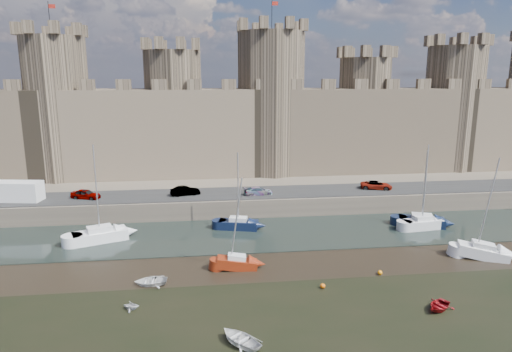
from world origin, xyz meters
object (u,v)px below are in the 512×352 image
Objects in this scene: car_3 at (376,185)px; sailboat_2 at (422,223)px; sailboat_3 at (422,221)px; sailboat_4 at (237,262)px; car_1 at (185,191)px; car_0 at (86,194)px; sailboat_0 at (100,235)px; van at (18,192)px; sailboat_1 at (238,223)px; sailboat_5 at (483,251)px; car_2 at (258,191)px.

sailboat_2 is at bearing -153.57° from car_3.
sailboat_3 reaches higher than sailboat_4.
sailboat_2 is at bearing -122.25° from car_1.
sailboat_4 is (18.69, -19.18, -2.47)m from car_0.
car_1 is 0.89× the size of car_3.
car_0 is at bearing 89.10° from sailboat_0.
van is 0.57× the size of sailboat_2.
sailboat_4 is (-1.12, -11.68, -0.07)m from sailboat_1.
car_1 is 20.28m from sailboat_4.
car_0 is 0.98× the size of car_1.
car_1 is at bearing 170.75° from sailboat_5.
car_0 reaches higher than car_1.
sailboat_1 is at bearing 126.83° from car_3.
car_2 is at bearing 147.21° from sailboat_2.
sailboat_3 reaches higher than car_2.
sailboat_0 reaches higher than sailboat_5.
car_0 is 10.76m from sailboat_0.
sailboat_1 is (-20.72, -7.83, -2.35)m from car_3.
sailboat_0 reaches higher than car_3.
car_2 is 0.41× the size of sailboat_1.
car_3 is 0.46× the size of sailboat_3.
car_1 is 31.27m from sailboat_3.
sailboat_4 is 25.75m from sailboat_5.
van is 52.01m from sailboat_2.
sailboat_0 reaches higher than sailboat_1.
car_0 is 0.42× the size of sailboat_4.
sailboat_5 is (21.29, -18.87, -2.31)m from car_2.
sailboat_3 is 10.59m from sailboat_5.
sailboat_4 reaches higher than van.
car_2 is at bearing -72.64° from car_0.
car_3 is at bearing 124.14° from sailboat_5.
sailboat_2 reaches higher than car_2.
car_3 is (17.39, 1.07, 0.05)m from car_2.
sailboat_0 reaches higher than car_0.
sailboat_0 reaches higher than sailboat_3.
car_0 is at bearing 81.03° from car_2.
sailboat_3 is at bearing 10.14° from sailboat_1.
car_3 is 0.42× the size of sailboat_5.
car_2 is 0.35× the size of sailboat_0.
sailboat_5 is at bearing -84.80° from sailboat_2.
sailboat_4 is (27.17, -19.12, -3.12)m from van.
car_0 is 0.41× the size of sailboat_1.
sailboat_4 is at bearing -165.98° from sailboat_2.
car_1 is 0.43× the size of sailboat_4.
sailboat_2 is at bearing -123.23° from car_2.
sailboat_1 is (16.11, 2.34, -0.08)m from sailboat_0.
sailboat_3 is 1.05× the size of sailboat_4.
sailboat_4 is at bearing -53.41° from sailboat_0.
sailboat_0 is 39.22m from sailboat_3.
car_0 is 0.65× the size of van.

